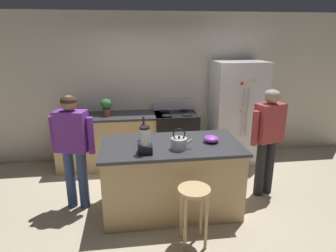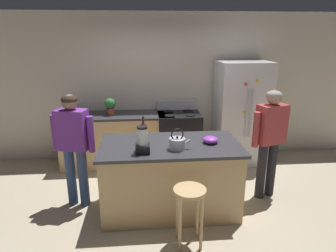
% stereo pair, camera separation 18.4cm
% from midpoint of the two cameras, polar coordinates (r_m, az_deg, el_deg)
% --- Properties ---
extents(ground_plane, '(14.00, 14.00, 0.00)m').
position_cam_midpoint_polar(ground_plane, '(4.22, -0.72, -15.63)').
color(ground_plane, beige).
extents(back_wall, '(8.00, 0.10, 2.70)m').
position_cam_midpoint_polar(back_wall, '(5.57, -3.27, 7.48)').
color(back_wall, beige).
rests_on(back_wall, ground_plane).
extents(kitchen_island, '(1.81, 0.97, 0.95)m').
position_cam_midpoint_polar(kitchen_island, '(3.98, -0.75, -9.87)').
color(kitchen_island, tan).
rests_on(kitchen_island, ground_plane).
extents(back_counter_run, '(2.00, 0.64, 0.95)m').
position_cam_midpoint_polar(back_counter_run, '(5.40, -11.27, -2.78)').
color(back_counter_run, tan).
rests_on(back_counter_run, ground_plane).
extents(refrigerator, '(0.90, 0.73, 1.86)m').
position_cam_midpoint_polar(refrigerator, '(5.53, 12.31, 2.58)').
color(refrigerator, silver).
rests_on(refrigerator, ground_plane).
extents(stove_range, '(0.76, 0.65, 1.13)m').
position_cam_midpoint_polar(stove_range, '(5.41, 0.50, -2.27)').
color(stove_range, black).
rests_on(stove_range, ground_plane).
extents(person_by_island_left, '(0.59, 0.31, 1.58)m').
position_cam_midpoint_polar(person_by_island_left, '(4.06, -19.27, -3.01)').
color(person_by_island_left, '#384C7A').
rests_on(person_by_island_left, ground_plane).
extents(person_by_sink_right, '(0.59, 0.33, 1.59)m').
position_cam_midpoint_polar(person_by_sink_right, '(4.37, 17.81, -1.30)').
color(person_by_sink_right, '#26262B').
rests_on(person_by_sink_right, ground_plane).
extents(bar_stool, '(0.36, 0.36, 0.70)m').
position_cam_midpoint_polar(bar_stool, '(3.33, 3.43, -14.44)').
color(bar_stool, tan).
rests_on(bar_stool, ground_plane).
extents(potted_plant, '(0.20, 0.20, 0.30)m').
position_cam_midpoint_polar(potted_plant, '(5.22, -12.89, 3.86)').
color(potted_plant, brown).
rests_on(potted_plant, back_counter_run).
extents(blender_appliance, '(0.17, 0.17, 0.33)m').
position_cam_midpoint_polar(blender_appliance, '(3.47, -6.05, -3.17)').
color(blender_appliance, black).
rests_on(blender_appliance, kitchen_island).
extents(bottle_cooking_sauce, '(0.06, 0.06, 0.22)m').
position_cam_midpoint_polar(bottle_cooking_sauce, '(3.81, -6.46, -2.27)').
color(bottle_cooking_sauce, '#B24C26').
rests_on(bottle_cooking_sauce, kitchen_island).
extents(bottle_wine, '(0.08, 0.08, 0.32)m').
position_cam_midpoint_polar(bottle_wine, '(3.93, -6.08, -1.04)').
color(bottle_wine, '#471923').
rests_on(bottle_wine, kitchen_island).
extents(mixing_bowl, '(0.20, 0.20, 0.09)m').
position_cam_midpoint_polar(mixing_bowl, '(3.86, 7.04, -2.54)').
color(mixing_bowl, purple).
rests_on(mixing_bowl, kitchen_island).
extents(tea_kettle, '(0.28, 0.20, 0.27)m').
position_cam_midpoint_polar(tea_kettle, '(3.60, 0.72, -3.33)').
color(tea_kettle, '#B7BABF').
rests_on(tea_kettle, kitchen_island).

